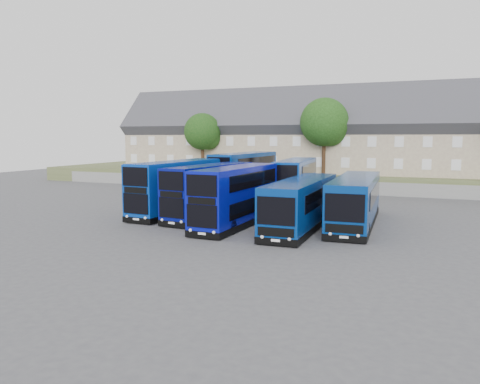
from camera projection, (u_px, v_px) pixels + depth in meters
The scene contains 13 objects.
ground at pixel (219, 228), 33.84m from camera, with size 120.00×120.00×0.00m, color #45454A.
retaining_wall at pixel (304, 186), 55.78m from camera, with size 70.00×0.40×1.50m, color slate.
earth_bank at pixel (322, 177), 64.93m from camera, with size 80.00×20.00×2.00m, color #505831.
terrace_row at pixel (340, 137), 59.46m from camera, with size 60.00×10.40×11.20m.
dd_front_left at pixel (176, 188), 39.92m from camera, with size 3.13×11.36×4.47m.
dd_front_mid at pixel (210, 192), 38.04m from camera, with size 3.49×10.91×4.26m.
dd_front_right at pixel (236, 197), 34.58m from camera, with size 2.74×10.95×4.33m.
dd_rear_left at pixel (244, 176), 50.47m from camera, with size 3.31×12.17×4.79m.
dd_rear_right at pixel (296, 183), 44.75m from camera, with size 3.62×11.15×4.35m.
coach_east_a at pixel (302, 204), 33.64m from camera, with size 2.93×12.86×3.50m.
coach_east_b at pixel (355, 202), 34.77m from camera, with size 3.43×13.24×3.59m.
tree_west at pixel (204, 133), 61.31m from camera, with size 4.80×4.80×7.65m.
tree_mid at pixel (326, 124), 55.57m from camera, with size 5.76×5.76×9.18m.
Camera 1 is at (14.16, -30.18, 6.55)m, focal length 35.00 mm.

